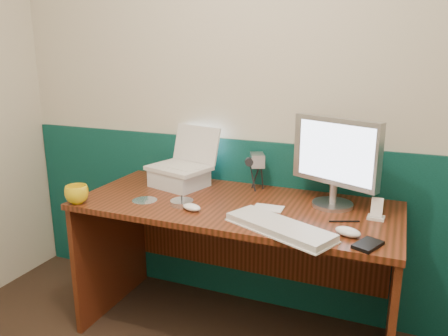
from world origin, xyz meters
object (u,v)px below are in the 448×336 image
at_px(monitor, 335,161).
at_px(camcorder, 257,173).
at_px(keyboard, 279,228).
at_px(mug, 77,194).
at_px(laptop, 178,147).
at_px(desk, 235,270).

bearing_deg(monitor, camcorder, -170.57).
bearing_deg(keyboard, mug, -153.19).
bearing_deg(keyboard, laptop, 174.21).
bearing_deg(camcorder, desk, -121.20).
xyz_separation_m(laptop, monitor, (0.85, -0.00, -0.00)).
distance_m(laptop, camcorder, 0.46).
bearing_deg(desk, laptop, 159.69).
height_order(laptop, monitor, monitor).
distance_m(keyboard, camcorder, 0.59).
relative_size(desk, keyboard, 3.29).
xyz_separation_m(keyboard, mug, (-1.04, -0.04, 0.03)).
relative_size(monitor, keyboard, 0.93).
relative_size(desk, laptop, 5.03).
xyz_separation_m(desk, mug, (-0.74, -0.30, 0.42)).
bearing_deg(camcorder, keyboard, -87.18).
bearing_deg(laptop, mug, -111.75).
relative_size(monitor, mug, 3.92).
bearing_deg(keyboard, camcorder, 142.11).
bearing_deg(laptop, camcorder, 30.30).
xyz_separation_m(keyboard, camcorder, (-0.27, 0.52, 0.08)).
xyz_separation_m(desk, camcorder, (0.03, 0.26, 0.47)).
distance_m(laptop, monitor, 0.85).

